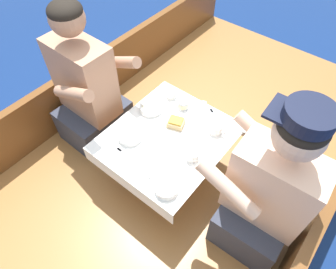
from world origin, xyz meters
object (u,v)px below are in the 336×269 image
at_px(sandwich, 176,123).
at_px(coffee_cup_starboard, 171,93).
at_px(tin_can, 183,105).
at_px(coffee_cup_center, 193,155).
at_px(coffee_cup_port, 216,129).
at_px(person_port, 88,92).
at_px(person_starboard, 267,193).

bearing_deg(sandwich, coffee_cup_starboard, 134.43).
bearing_deg(tin_can, sandwich, -68.80).
bearing_deg(sandwich, coffee_cup_center, -30.79).
distance_m(coffee_cup_port, tin_can, 0.27).
relative_size(sandwich, coffee_cup_starboard, 1.24).
xyz_separation_m(sandwich, coffee_cup_port, (0.21, 0.11, -0.00)).
bearing_deg(coffee_cup_center, coffee_cup_port, 90.87).
xyz_separation_m(person_port, sandwich, (0.61, 0.15, -0.00)).
xyz_separation_m(sandwich, coffee_cup_starboard, (-0.18, 0.18, 0.00)).
bearing_deg(person_port, tin_can, 29.38).
distance_m(person_port, coffee_cup_center, 0.83).
distance_m(sandwich, coffee_cup_port, 0.24).
relative_size(sandwich, tin_can, 1.72).
bearing_deg(person_port, coffee_cup_port, 18.38).
height_order(person_port, coffee_cup_starboard, person_port).
bearing_deg(tin_can, coffee_cup_starboard, 165.51).
xyz_separation_m(coffee_cup_port, tin_can, (-0.27, 0.04, -0.00)).
xyz_separation_m(coffee_cup_port, coffee_cup_starboard, (-0.39, 0.07, 0.00)).
height_order(coffee_cup_starboard, coffee_cup_center, coffee_cup_starboard).
xyz_separation_m(person_port, coffee_cup_center, (0.83, 0.02, -0.00)).
relative_size(person_starboard, coffee_cup_port, 9.72).
relative_size(person_starboard, coffee_cup_starboard, 10.88).
distance_m(person_port, tin_can, 0.63).
bearing_deg(sandwich, tin_can, 111.20).
height_order(coffee_cup_port, tin_can, coffee_cup_port).
distance_m(coffee_cup_port, coffee_cup_center, 0.24).
xyz_separation_m(person_starboard, coffee_cup_starboard, (-0.82, 0.27, -0.00)).
xyz_separation_m(coffee_cup_center, tin_can, (-0.27, 0.28, -0.00)).
xyz_separation_m(coffee_cup_starboard, tin_can, (0.12, -0.03, -0.01)).
bearing_deg(coffee_cup_center, person_port, -178.61).
xyz_separation_m(person_port, person_starboard, (1.26, 0.06, 0.00)).
bearing_deg(coffee_cup_starboard, person_port, -142.51).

